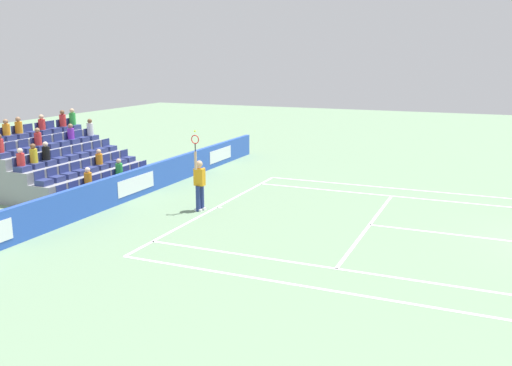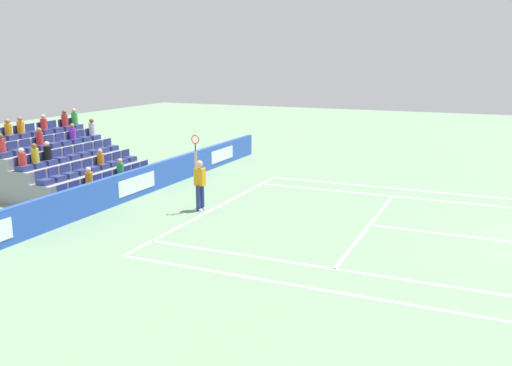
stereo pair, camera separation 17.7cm
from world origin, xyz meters
The scene contains 11 objects.
line_baseline centered at (0.00, -11.89, 0.00)m, with size 10.97×0.10×0.01m, color white.
line_service centered at (0.00, -6.40, 0.00)m, with size 8.23×0.10×0.01m, color white.
line_centre_service centered at (0.00, -3.20, 0.00)m, with size 0.10×6.40×0.01m, color white.
line_singles_sideline_left centered at (4.12, -5.95, 0.00)m, with size 0.10×11.89×0.01m, color white.
line_singles_sideline_right centered at (-4.12, -5.95, 0.00)m, with size 0.10×11.89×0.01m, color white.
line_doubles_sideline_left centered at (5.49, -5.95, 0.00)m, with size 0.10×11.89×0.01m, color white.
line_doubles_sideline_right centered at (-5.49, -5.95, 0.00)m, with size 0.10×11.89×0.01m, color white.
line_centre_mark centered at (0.00, -11.79, 0.00)m, with size 0.10×0.20×0.01m, color white.
sponsor_barrier centered at (0.00, -15.42, 0.54)m, with size 21.43×0.22×1.09m.
tennis_player centered at (0.61, -12.23, 0.99)m, with size 0.53×0.37×2.85m.
stadium_stand centered at (0.00, -18.99, 0.83)m, with size 5.58×4.75×3.03m.
Camera 2 is at (16.99, -2.95, 5.22)m, focal length 38.81 mm.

